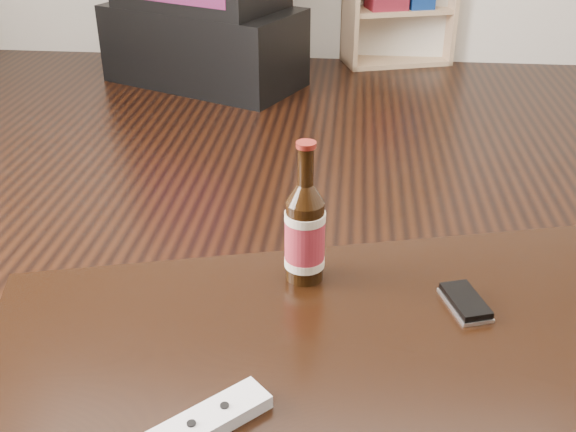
# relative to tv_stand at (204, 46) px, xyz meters

# --- Properties ---
(floor) EXTENTS (5.00, 6.00, 0.01)m
(floor) POSITION_rel_tv_stand_xyz_m (0.67, -2.41, -0.22)
(floor) COLOR black
(floor) RESTS_ON ground
(tv_stand) EXTENTS (1.21, 0.94, 0.43)m
(tv_stand) POSITION_rel_tv_stand_xyz_m (0.00, 0.00, 0.00)
(tv_stand) COLOR black
(tv_stand) RESTS_ON floor
(coffee_table) EXTENTS (1.50, 1.10, 0.50)m
(coffee_table) POSITION_rel_tv_stand_xyz_m (0.98, -2.97, 0.22)
(coffee_table) COLOR black
(coffee_table) RESTS_ON floor
(beer_bottle) EXTENTS (0.08, 0.08, 0.27)m
(beer_bottle) POSITION_rel_tv_stand_xyz_m (0.78, -2.72, 0.38)
(beer_bottle) COLOR black
(beer_bottle) RESTS_ON coffee_table
(phone) EXTENTS (0.09, 0.12, 0.02)m
(phone) POSITION_rel_tv_stand_xyz_m (1.06, -2.78, 0.30)
(phone) COLOR silver
(phone) RESTS_ON coffee_table
(remote) EXTENTS (0.17, 0.17, 0.02)m
(remote) POSITION_rel_tv_stand_xyz_m (0.67, -3.10, 0.30)
(remote) COLOR silver
(remote) RESTS_ON coffee_table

